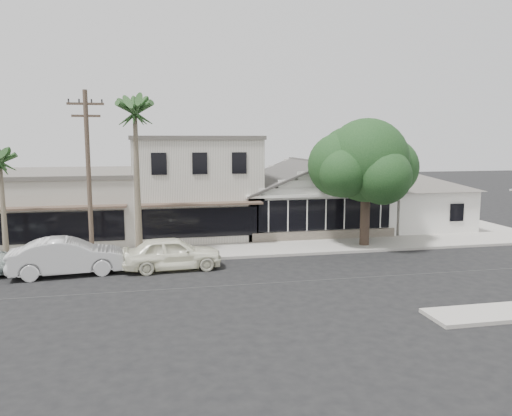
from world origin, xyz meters
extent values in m
plane|color=black|center=(0.00, 0.00, 0.00)|extent=(140.00, 140.00, 0.00)
cube|color=#9E9991|center=(-8.00, 6.75, 0.07)|extent=(90.00, 3.50, 0.15)
cube|color=white|center=(5.00, 12.50, 1.50)|extent=(10.00, 8.00, 3.00)
cube|color=black|center=(5.00, 8.44, 1.75)|extent=(8.80, 0.10, 2.00)
cube|color=#60564C|center=(5.00, 8.45, 0.35)|extent=(9.60, 0.18, 0.70)
cube|color=white|center=(13.20, 11.50, 1.50)|extent=(6.00, 6.00, 3.00)
cube|color=silver|center=(-3.00, 13.50, 3.25)|extent=(8.00, 10.00, 6.50)
cube|color=#BAB6A7|center=(-12.00, 13.50, 2.10)|extent=(10.00, 10.00, 4.20)
cylinder|color=brown|center=(-9.00, 5.20, 4.50)|extent=(0.24, 0.24, 9.00)
cube|color=brown|center=(-9.00, 5.20, 8.30)|extent=(1.80, 0.12, 0.12)
cube|color=brown|center=(-9.00, 5.20, 7.70)|extent=(1.40, 0.12, 0.12)
imported|color=white|center=(-4.93, 3.41, 0.84)|extent=(5.05, 2.29, 1.68)
imported|color=silver|center=(-9.93, 3.46, 0.89)|extent=(5.59, 2.46, 1.79)
cylinder|color=#423228|center=(6.75, 6.33, 1.54)|extent=(0.58, 0.58, 3.07)
sphere|color=#143315|center=(6.75, 6.33, 5.28)|extent=(5.00, 5.00, 5.00)
sphere|color=#143315|center=(8.48, 6.91, 4.80)|extent=(3.65, 3.65, 3.65)
sphere|color=#143315|center=(5.22, 6.72, 5.00)|extent=(3.84, 3.84, 3.84)
sphere|color=#143315|center=(7.14, 4.89, 4.42)|extent=(3.27, 3.27, 3.27)
sphere|color=#143315|center=(6.18, 7.87, 5.57)|extent=(3.46, 3.46, 3.46)
sphere|color=#143315|center=(7.91, 7.68, 5.96)|extent=(3.07, 3.07, 3.07)
sphere|color=#143315|center=(5.02, 5.56, 4.61)|extent=(2.88, 2.88, 2.88)
cone|color=#726651|center=(-6.62, 5.96, 3.89)|extent=(0.41, 0.41, 7.78)
cone|color=#726651|center=(-13.43, 6.20, 2.63)|extent=(0.33, 0.33, 5.26)
camera|label=1|loc=(-5.84, -21.52, 6.55)|focal=35.00mm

